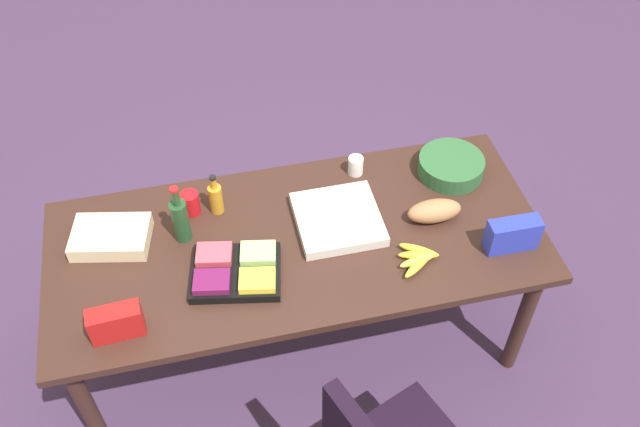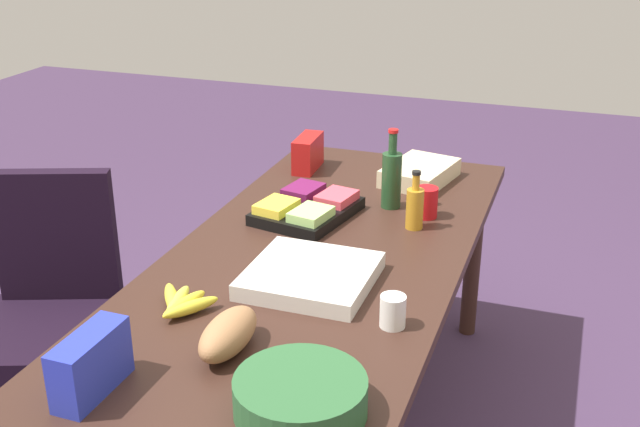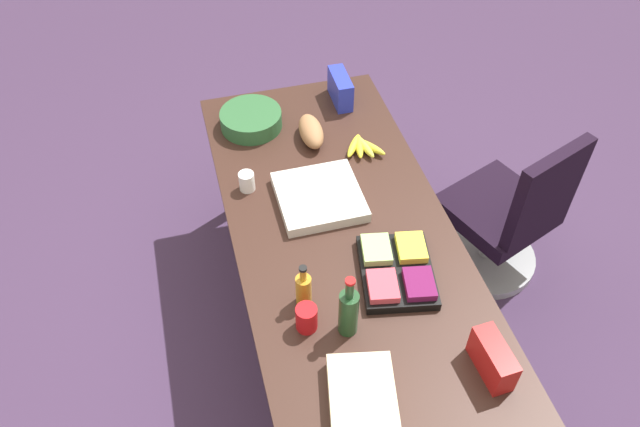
% 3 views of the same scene
% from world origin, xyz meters
% --- Properties ---
extents(conference_table, '(2.12, 0.92, 0.77)m').
position_xyz_m(conference_table, '(0.00, 0.00, 0.69)').
color(conference_table, '#372119').
rests_on(conference_table, ground).
extents(office_chair, '(0.62, 0.62, 0.94)m').
position_xyz_m(office_chair, '(-0.18, 0.93, 0.36)').
color(office_chair, gray).
rests_on(office_chair, ground).
extents(banana_bunch, '(0.19, 0.20, 0.04)m').
position_xyz_m(banana_bunch, '(-0.47, 0.23, 0.79)').
color(banana_bunch, yellow).
rests_on(banana_bunch, conference_table).
extents(chip_bag_red, '(0.20, 0.09, 0.14)m').
position_xyz_m(chip_bag_red, '(0.75, 0.31, 0.84)').
color(chip_bag_red, red).
rests_on(chip_bag_red, conference_table).
extents(pizza_box, '(0.36, 0.36, 0.05)m').
position_xyz_m(pizza_box, '(-0.19, -0.05, 0.79)').
color(pizza_box, silver).
rests_on(pizza_box, conference_table).
extents(bread_loaf, '(0.24, 0.12, 0.10)m').
position_xyz_m(bread_loaf, '(-0.61, 0.02, 0.82)').
color(bread_loaf, '#A57249').
rests_on(bread_loaf, conference_table).
extents(fruit_platter, '(0.41, 0.34, 0.07)m').
position_xyz_m(fruit_platter, '(0.28, 0.14, 0.80)').
color(fruit_platter, black).
rests_on(fruit_platter, conference_table).
extents(red_solo_cup, '(0.10, 0.10, 0.11)m').
position_xyz_m(red_solo_cup, '(0.42, -0.26, 0.82)').
color(red_solo_cup, red).
rests_on(red_solo_cup, conference_table).
extents(paper_cup, '(0.08, 0.08, 0.09)m').
position_xyz_m(paper_cup, '(-0.35, -0.34, 0.81)').
color(paper_cup, white).
rests_on(paper_cup, conference_table).
extents(sheet_cake, '(0.36, 0.28, 0.07)m').
position_xyz_m(sheet_cake, '(0.77, -0.16, 0.80)').
color(sheet_cake, beige).
rests_on(sheet_cake, conference_table).
extents(chip_bag_blue, '(0.22, 0.08, 0.15)m').
position_xyz_m(chip_bag_blue, '(-0.87, 0.24, 0.84)').
color(chip_bag_blue, '#2938C0').
rests_on(chip_bag_blue, conference_table).
extents(salad_bowl, '(0.35, 0.35, 0.09)m').
position_xyz_m(salad_bowl, '(-0.78, -0.24, 0.81)').
color(salad_bowl, '#2C5E33').
rests_on(salad_bowl, conference_table).
extents(dressing_bottle, '(0.07, 0.07, 0.21)m').
position_xyz_m(dressing_bottle, '(0.31, -0.24, 0.85)').
color(dressing_bottle, '#C18521').
rests_on(dressing_bottle, conference_table).
extents(wine_bottle, '(0.09, 0.09, 0.30)m').
position_xyz_m(wine_bottle, '(0.47, -0.12, 0.88)').
color(wine_bottle, '#214625').
rests_on(wine_bottle, conference_table).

